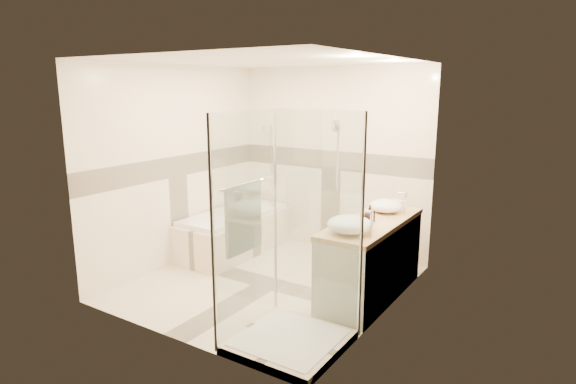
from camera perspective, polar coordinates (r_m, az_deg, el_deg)
The scene contains 12 objects.
room at distance 5.30m, azimuth -1.79°, elevation 1.79°, with size 2.82×3.02×2.52m.
bathtub at distance 6.66m, azimuth -6.32°, elevation -4.50°, with size 0.75×1.70×0.56m.
vanity at distance 5.28m, azimuth 9.80°, elevation -7.83°, with size 0.58×1.62×0.85m.
shower_enclosure at distance 4.33m, azimuth -0.58°, elevation -11.17°, with size 0.96×0.93×2.04m.
vessel_sink_near at distance 5.52m, azimuth 11.54°, elevation -1.59°, with size 0.37×0.37×0.15m, color white.
vessel_sink_far at distance 4.67m, azimuth 7.31°, elevation -3.82°, with size 0.44×0.44×0.17m, color white.
faucet_near at distance 5.43m, azimuth 13.70°, elevation -1.11°, with size 0.11×0.03×0.26m.
faucet_far at distance 4.57m, azimuth 9.78°, elevation -3.43°, with size 0.11×0.03×0.26m.
amenity_bottle_a at distance 5.11m, azimuth 9.69°, elevation -2.51°, with size 0.08×0.08×0.17m, color black.
amenity_bottle_b at distance 5.10m, azimuth 9.66°, elevation -2.62°, with size 0.12×0.12×0.16m, color black.
folded_towels at distance 5.75m, azimuth 12.41°, elevation -1.44°, with size 0.14×0.24×0.08m, color silver.
rolled_towel at distance 7.23m, azimuth -3.91°, elevation -0.63°, with size 0.09×0.09×0.21m, color silver.
Camera 1 is at (3.01, -4.28, 2.23)m, focal length 30.00 mm.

